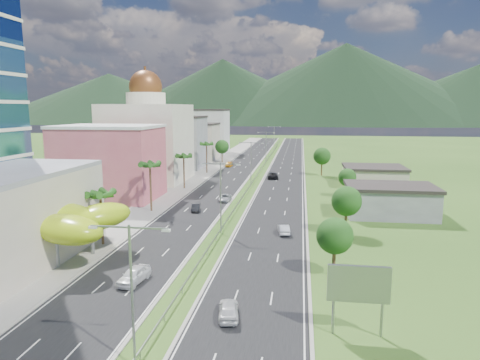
% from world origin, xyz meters
% --- Properties ---
extents(ground, '(500.00, 500.00, 0.00)m').
position_xyz_m(ground, '(0.00, 0.00, 0.00)').
color(ground, '#2D5119').
rests_on(ground, ground).
extents(road_left, '(11.00, 260.00, 0.04)m').
position_xyz_m(road_left, '(-7.50, 90.00, 0.02)').
color(road_left, black).
rests_on(road_left, ground).
extents(road_right, '(11.00, 260.00, 0.04)m').
position_xyz_m(road_right, '(7.50, 90.00, 0.02)').
color(road_right, black).
rests_on(road_right, ground).
extents(sidewalk_left, '(7.00, 260.00, 0.12)m').
position_xyz_m(sidewalk_left, '(-17.00, 90.00, 0.06)').
color(sidewalk_left, gray).
rests_on(sidewalk_left, ground).
extents(median_guardrail, '(0.10, 216.06, 0.76)m').
position_xyz_m(median_guardrail, '(0.00, 71.99, 0.62)').
color(median_guardrail, gray).
rests_on(median_guardrail, ground).
extents(streetlight_median_a, '(6.04, 0.25, 11.00)m').
position_xyz_m(streetlight_median_a, '(0.00, -25.00, 6.75)').
color(streetlight_median_a, gray).
rests_on(streetlight_median_a, ground).
extents(streetlight_median_b, '(6.04, 0.25, 11.00)m').
position_xyz_m(streetlight_median_b, '(0.00, 10.00, 6.75)').
color(streetlight_median_b, gray).
rests_on(streetlight_median_b, ground).
extents(streetlight_median_c, '(6.04, 0.25, 11.00)m').
position_xyz_m(streetlight_median_c, '(0.00, 50.00, 6.75)').
color(streetlight_median_c, gray).
rests_on(streetlight_median_c, ground).
extents(streetlight_median_d, '(6.04, 0.25, 11.00)m').
position_xyz_m(streetlight_median_d, '(0.00, 95.00, 6.75)').
color(streetlight_median_d, gray).
rests_on(streetlight_median_d, ground).
extents(streetlight_median_e, '(6.04, 0.25, 11.00)m').
position_xyz_m(streetlight_median_e, '(0.00, 140.00, 6.75)').
color(streetlight_median_e, gray).
rests_on(streetlight_median_e, ground).
extents(lime_canopy, '(18.00, 15.00, 7.40)m').
position_xyz_m(lime_canopy, '(-20.00, -4.00, 4.99)').
color(lime_canopy, '#9DBF12').
rests_on(lime_canopy, ground).
extents(pink_shophouse, '(20.00, 15.00, 15.00)m').
position_xyz_m(pink_shophouse, '(-28.00, 32.00, 7.50)').
color(pink_shophouse, '#C55062').
rests_on(pink_shophouse, ground).
extents(domed_building, '(20.00, 20.00, 28.70)m').
position_xyz_m(domed_building, '(-28.00, 55.00, 11.35)').
color(domed_building, beige).
rests_on(domed_building, ground).
extents(midrise_grey, '(16.00, 15.00, 16.00)m').
position_xyz_m(midrise_grey, '(-27.00, 80.00, 8.00)').
color(midrise_grey, gray).
rests_on(midrise_grey, ground).
extents(midrise_beige, '(16.00, 15.00, 13.00)m').
position_xyz_m(midrise_beige, '(-27.00, 102.00, 6.50)').
color(midrise_beige, '#B8AC97').
rests_on(midrise_beige, ground).
extents(midrise_white, '(16.00, 15.00, 18.00)m').
position_xyz_m(midrise_white, '(-27.00, 125.00, 9.00)').
color(midrise_white, silver).
rests_on(midrise_white, ground).
extents(billboard, '(5.20, 0.35, 6.20)m').
position_xyz_m(billboard, '(17.00, -18.00, 4.42)').
color(billboard, gray).
rests_on(billboard, ground).
extents(shed_near, '(15.00, 10.00, 5.00)m').
position_xyz_m(shed_near, '(28.00, 25.00, 2.50)').
color(shed_near, gray).
rests_on(shed_near, ground).
extents(shed_far, '(14.00, 12.00, 4.40)m').
position_xyz_m(shed_far, '(30.00, 55.00, 2.20)').
color(shed_far, '#B8AC97').
rests_on(shed_far, ground).
extents(palm_tree_b, '(3.60, 3.60, 8.10)m').
position_xyz_m(palm_tree_b, '(-15.50, 2.00, 7.06)').
color(palm_tree_b, '#47301C').
rests_on(palm_tree_b, ground).
extents(palm_tree_c, '(3.60, 3.60, 9.60)m').
position_xyz_m(palm_tree_c, '(-15.50, 22.00, 8.50)').
color(palm_tree_c, '#47301C').
rests_on(palm_tree_c, ground).
extents(palm_tree_d, '(3.60, 3.60, 8.60)m').
position_xyz_m(palm_tree_d, '(-15.50, 45.00, 7.54)').
color(palm_tree_d, '#47301C').
rests_on(palm_tree_d, ground).
extents(palm_tree_e, '(3.60, 3.60, 9.40)m').
position_xyz_m(palm_tree_e, '(-15.50, 70.00, 8.31)').
color(palm_tree_e, '#47301C').
rests_on(palm_tree_e, ground).
extents(leafy_tree_lfar, '(4.90, 4.90, 8.05)m').
position_xyz_m(leafy_tree_lfar, '(-15.50, 95.00, 5.58)').
color(leafy_tree_lfar, '#47301C').
rests_on(leafy_tree_lfar, ground).
extents(leafy_tree_ra, '(4.20, 4.20, 6.90)m').
position_xyz_m(leafy_tree_ra, '(16.00, -5.00, 4.78)').
color(leafy_tree_ra, '#47301C').
rests_on(leafy_tree_ra, ground).
extents(leafy_tree_rb, '(4.55, 4.55, 7.47)m').
position_xyz_m(leafy_tree_rb, '(19.00, 12.00, 5.18)').
color(leafy_tree_rb, '#47301C').
rests_on(leafy_tree_rb, ground).
extents(leafy_tree_rc, '(3.85, 3.85, 6.33)m').
position_xyz_m(leafy_tree_rc, '(22.00, 40.00, 4.37)').
color(leafy_tree_rc, '#47301C').
rests_on(leafy_tree_rc, ground).
extents(leafy_tree_rd, '(4.90, 4.90, 8.05)m').
position_xyz_m(leafy_tree_rd, '(18.00, 70.00, 5.58)').
color(leafy_tree_rd, '#47301C').
rests_on(leafy_tree_rd, ground).
extents(mountain_ridge, '(860.00, 140.00, 90.00)m').
position_xyz_m(mountain_ridge, '(60.00, 450.00, 0.00)').
color(mountain_ridge, black).
rests_on(mountain_ridge, ground).
extents(car_white_near_left, '(2.74, 5.29, 1.72)m').
position_xyz_m(car_white_near_left, '(-6.03, -10.15, 0.90)').
color(car_white_near_left, white).
rests_on(car_white_near_left, road_left).
extents(car_dark_left, '(2.07, 4.25, 1.34)m').
position_xyz_m(car_dark_left, '(-7.28, 23.21, 0.71)').
color(car_dark_left, black).
rests_on(car_dark_left, road_left).
extents(car_silver_mid_left, '(2.51, 5.08, 1.38)m').
position_xyz_m(car_silver_mid_left, '(-3.35, 32.61, 0.73)').
color(car_silver_mid_left, '#A1A3A8').
rests_on(car_silver_mid_left, road_left).
extents(car_yellow_far_left, '(2.03, 4.97, 1.44)m').
position_xyz_m(car_yellow_far_left, '(-11.24, 84.52, 0.76)').
color(car_yellow_far_left, orange).
rests_on(car_yellow_far_left, road_left).
extents(car_white_near_right, '(2.54, 4.76, 1.54)m').
position_xyz_m(car_white_near_right, '(5.67, -16.50, 0.81)').
color(car_white_near_right, silver).
rests_on(car_white_near_right, road_right).
extents(car_silver_right, '(2.15, 4.49, 1.42)m').
position_xyz_m(car_silver_right, '(9.63, 10.90, 0.75)').
color(car_silver_right, '#B5B7BD').
rests_on(car_silver_right, road_right).
extents(car_dark_far_right, '(3.24, 6.14, 1.65)m').
position_xyz_m(car_dark_far_right, '(4.49, 62.98, 0.86)').
color(car_dark_far_right, black).
rests_on(car_dark_far_right, road_right).
extents(motorcycle, '(0.71, 1.92, 1.20)m').
position_xyz_m(motorcycle, '(-8.95, 12.93, 0.64)').
color(motorcycle, black).
rests_on(motorcycle, road_left).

